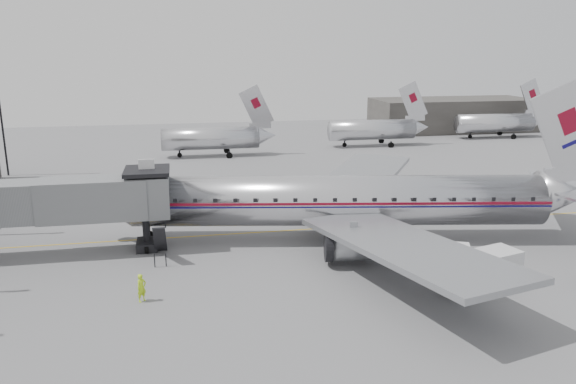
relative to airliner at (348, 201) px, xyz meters
name	(u,v)px	position (x,y,z in m)	size (l,w,h in m)	color
ground	(271,257)	(-6.82, -2.85, -3.31)	(160.00, 160.00, 0.00)	slate
hangar	(452,115)	(38.18, 57.15, -0.31)	(30.00, 12.00, 6.00)	#393734
apron_line	(294,230)	(-3.82, 3.15, -3.30)	(0.15, 60.00, 0.01)	gold
jet_bridge	(43,202)	(-23.48, 0.81, 0.87)	(21.00, 6.20, 7.10)	slate
distant_aircraft_near	(212,138)	(-8.61, 39.15, -0.57)	(16.39, 3.20, 10.26)	silver
distant_aircraft_mid	(373,129)	(17.39, 43.15, -0.57)	(16.39, 3.20, 10.26)	silver
distant_aircraft_far	(496,122)	(41.39, 47.15, -0.57)	(16.39, 3.20, 10.26)	silver
airliner	(348,201)	(0.00, 0.00, 0.00)	(41.29, 37.94, 13.15)	silver
service_van	(483,270)	(5.83, -11.17, -2.01)	(5.60, 3.37, 2.47)	silver
baggage_cart_white	(454,255)	(5.76, -7.38, -2.40)	(2.63, 2.34, 1.70)	silver
ramp_worker	(142,288)	(-15.99, -8.85, -2.41)	(0.65, 0.43, 1.80)	#B7E71B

